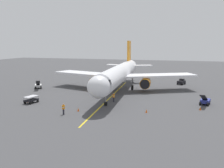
# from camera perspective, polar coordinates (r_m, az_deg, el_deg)

# --- Properties ---
(ground_plane) EXTENTS (220.00, 220.00, 0.00)m
(ground_plane) POSITION_cam_1_polar(r_m,az_deg,el_deg) (59.78, 3.11, -1.52)
(ground_plane) COLOR #424244
(apron_lead_in_line) EXTENTS (4.71, 39.78, 0.01)m
(apron_lead_in_line) POSITION_cam_1_polar(r_m,az_deg,el_deg) (53.09, -0.26, -2.83)
(apron_lead_in_line) COLOR yellow
(apron_lead_in_line) RESTS_ON ground
(airplane) EXTENTS (34.59, 40.34, 11.50)m
(airplane) POSITION_cam_1_polar(r_m,az_deg,el_deg) (58.37, 1.65, 2.21)
(airplane) COLOR white
(airplane) RESTS_ON ground
(ground_crew_marshaller) EXTENTS (0.39, 0.47, 1.71)m
(ground_crew_marshaller) POSITION_cam_1_polar(r_m,az_deg,el_deg) (40.63, -10.60, -5.40)
(ground_crew_marshaller) COLOR #23232D
(ground_crew_marshaller) RESTS_ON ground
(ground_crew_wing_walker) EXTENTS (0.46, 0.46, 1.71)m
(ground_crew_wing_walker) POSITION_cam_1_polar(r_m,az_deg,el_deg) (66.87, -0.31, 0.39)
(ground_crew_wing_walker) COLOR #23232D
(ground_crew_wing_walker) RESTS_ON ground
(ground_crew_loader) EXTENTS (0.41, 0.27, 1.71)m
(ground_crew_loader) POSITION_cam_1_polar(r_m,az_deg,el_deg) (48.37, 0.35, -2.94)
(ground_crew_loader) COLOR #23232D
(ground_crew_loader) RESTS_ON ground
(tug_near_nose) EXTENTS (2.24, 2.69, 1.50)m
(tug_near_nose) POSITION_cam_1_polar(r_m,az_deg,el_deg) (71.31, 14.98, 0.47)
(tug_near_nose) COLOR black
(tug_near_nose) RESTS_ON ground
(baggage_cart_portside) EXTENTS (1.84, 2.76, 1.27)m
(baggage_cart_portside) POSITION_cam_1_polar(r_m,az_deg,el_deg) (49.83, -17.30, -3.27)
(baggage_cart_portside) COLOR black
(baggage_cart_portside) RESTS_ON ground
(belt_loader_starboard_side) EXTENTS (3.52, 4.48, 2.32)m
(belt_loader_starboard_side) POSITION_cam_1_polar(r_m,az_deg,el_deg) (65.24, -15.88, -0.33)
(belt_loader_starboard_side) COLOR white
(belt_loader_starboard_side) RESTS_ON ground
(belt_loader_rear_apron) EXTENTS (2.05, 4.72, 2.32)m
(belt_loader_rear_apron) POSITION_cam_1_polar(r_m,az_deg,el_deg) (49.17, 19.72, -3.48)
(belt_loader_rear_apron) COLOR #2D3899
(belt_loader_rear_apron) RESTS_ON ground
(safety_cone_nose_left) EXTENTS (0.32, 0.32, 0.55)m
(safety_cone_nose_left) POSITION_cam_1_polar(r_m,az_deg,el_deg) (50.67, -18.06, -3.54)
(safety_cone_nose_left) COLOR #F2590F
(safety_cone_nose_left) RESTS_ON ground
(safety_cone_nose_right) EXTENTS (0.32, 0.32, 0.55)m
(safety_cone_nose_right) POSITION_cam_1_polar(r_m,az_deg,el_deg) (42.37, -7.42, -5.58)
(safety_cone_nose_right) COLOR #F2590F
(safety_cone_nose_right) RESTS_ON ground
(safety_cone_wing_port) EXTENTS (0.32, 0.32, 0.55)m
(safety_cone_wing_port) POSITION_cam_1_polar(r_m,az_deg,el_deg) (41.55, 7.54, -5.88)
(safety_cone_wing_port) COLOR #F2590F
(safety_cone_wing_port) RESTS_ON ground
(safety_cone_wing_starboard) EXTENTS (0.32, 0.32, 0.55)m
(safety_cone_wing_starboard) POSITION_cam_1_polar(r_m,az_deg,el_deg) (45.08, 18.82, -5.11)
(safety_cone_wing_starboard) COLOR #F2590F
(safety_cone_wing_starboard) RESTS_ON ground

